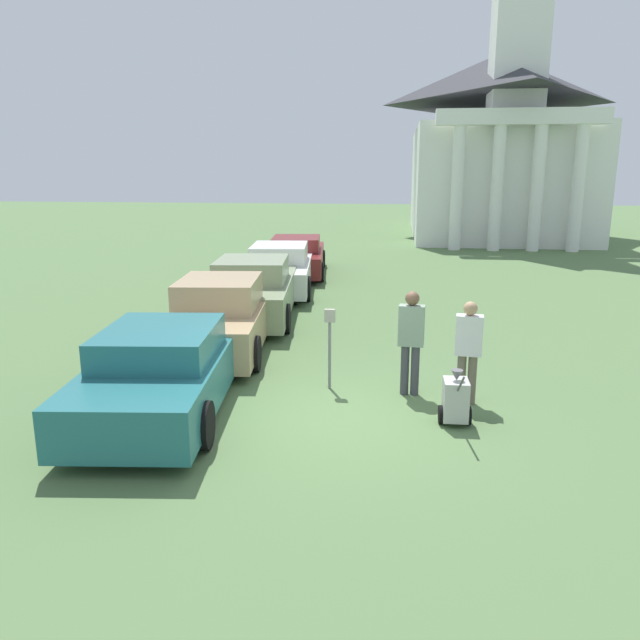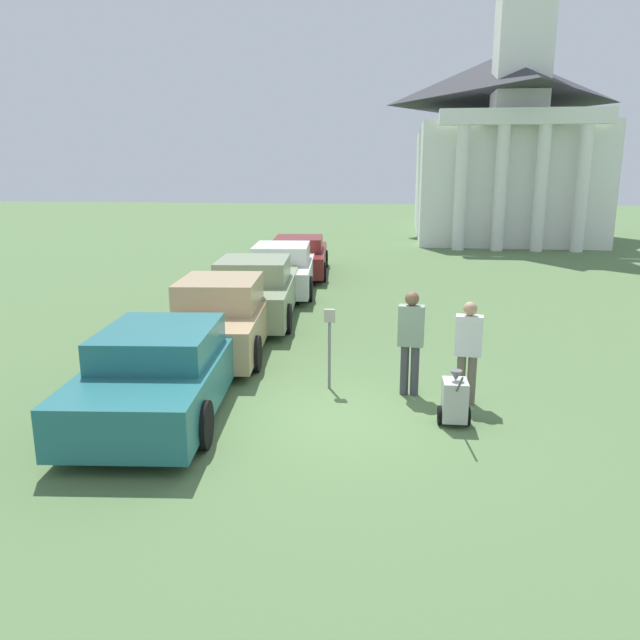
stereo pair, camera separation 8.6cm
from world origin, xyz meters
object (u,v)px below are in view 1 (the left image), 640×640
at_px(parked_car_tan, 221,317).
at_px(parked_car_white, 280,269).
at_px(church, 496,139).
at_px(parking_meter, 330,334).
at_px(equipment_cart, 455,399).
at_px(parked_car_maroon, 297,257).
at_px(person_worker, 411,336).
at_px(parked_car_teal, 165,369).
at_px(person_supervisor, 468,346).
at_px(parked_car_sage, 253,290).

relative_size(parked_car_tan, parked_car_white, 0.88).
xyz_separation_m(parked_car_white, church, (8.92, 18.50, 4.66)).
height_order(parking_meter, church, church).
bearing_deg(equipment_cart, parked_car_maroon, 107.54).
xyz_separation_m(person_worker, church, (5.07, 27.30, 4.34)).
bearing_deg(parking_meter, parked_car_tan, 140.65).
bearing_deg(equipment_cart, parked_car_white, 112.92).
relative_size(parked_car_white, parking_meter, 3.86).
distance_m(parked_car_tan, parked_car_white, 6.63).
relative_size(parked_car_tan, person_worker, 2.70).
distance_m(parked_car_teal, church, 30.10).
xyz_separation_m(parking_meter, person_supervisor, (2.27, -0.44, -0.02)).
distance_m(parked_car_white, parked_car_maroon, 3.17).
relative_size(parked_car_teal, person_worker, 2.87).
xyz_separation_m(parked_car_white, parking_meter, (2.49, -8.66, 0.29)).
distance_m(parked_car_teal, parked_car_maroon, 13.04).
bearing_deg(person_supervisor, parked_car_white, -56.42).
bearing_deg(parked_car_maroon, parked_car_sage, -95.81).
relative_size(parked_car_maroon, person_supervisor, 3.10).
height_order(parked_car_sage, equipment_cart, parked_car_sage).
relative_size(parking_meter, person_worker, 0.79).
bearing_deg(parking_meter, equipment_cart, -33.30).
relative_size(parked_car_teal, person_supervisor, 3.01).
distance_m(person_supervisor, church, 28.25).
bearing_deg(parked_car_teal, person_worker, 9.64).
distance_m(person_worker, church, 28.10).
xyz_separation_m(parked_car_teal, person_supervisor, (4.75, 0.76, 0.32)).
bearing_deg(church, person_worker, -100.51).
bearing_deg(parked_car_white, parked_car_maroon, 84.20).
xyz_separation_m(parked_car_sage, person_worker, (3.85, -5.12, 0.30)).
bearing_deg(person_supervisor, parked_car_sage, -42.74).
xyz_separation_m(parked_car_maroon, parking_meter, (2.49, -11.84, 0.34)).
bearing_deg(person_supervisor, parked_car_maroon, -62.83).
relative_size(equipment_cart, church, 0.05).
relative_size(parked_car_maroon, equipment_cart, 5.24).
distance_m(parked_car_maroon, equipment_cart, 13.92).
height_order(parked_car_teal, church, church).
bearing_deg(parking_meter, parked_car_maroon, 101.86).
relative_size(parked_car_teal, parking_meter, 3.62).
bearing_deg(equipment_cart, parked_car_tan, 141.89).
distance_m(parked_car_teal, parked_car_white, 9.86).
xyz_separation_m(parked_car_tan, equipment_cart, (4.50, -3.36, -0.32)).
distance_m(parking_meter, church, 28.25).
distance_m(parked_car_tan, person_supervisor, 5.36).
bearing_deg(parking_meter, person_supervisor, -10.87).
bearing_deg(equipment_cart, person_worker, 117.33).
xyz_separation_m(parked_car_white, equipment_cart, (4.50, -9.99, -0.30)).
height_order(parked_car_teal, person_supervisor, person_supervisor).
xyz_separation_m(parked_car_tan, person_supervisor, (4.75, -2.47, 0.25)).
relative_size(parked_car_teal, parked_car_tan, 1.06).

